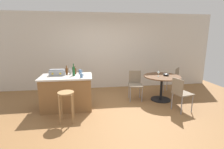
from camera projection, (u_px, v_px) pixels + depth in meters
ground_plane at (116, 113)px, 4.19m from camera, size 8.80×8.80×0.00m
back_wall at (106, 51)px, 6.14m from camera, size 8.00×0.10×2.70m
kitchen_island at (67, 92)px, 4.41m from camera, size 1.31×0.78×0.88m
wooden_stool at (66, 100)px, 3.69m from camera, size 0.35×0.35×0.69m
dining_table at (162, 82)px, 4.98m from camera, size 1.07×1.07×0.74m
folding_chair_near at (135, 83)px, 5.05m from camera, size 0.45×0.45×0.86m
folding_chair_far at (181, 92)px, 4.21m from camera, size 0.48×0.48×0.86m
folding_chair_left at (173, 78)px, 5.64m from camera, size 0.57×0.57×0.87m
toolbox at (57, 72)px, 4.37m from camera, size 0.38×0.23×0.16m
bottle_0 at (71, 71)px, 4.50m from camera, size 0.07×0.07×0.20m
bottle_1 at (75, 71)px, 4.51m from camera, size 0.07×0.07×0.22m
bottle_2 at (67, 71)px, 4.46m from camera, size 0.06×0.06×0.24m
bottle_3 at (74, 71)px, 4.32m from camera, size 0.07×0.07×0.31m
cup_0 at (80, 72)px, 4.59m from camera, size 0.12×0.09×0.11m
cup_1 at (81, 76)px, 4.13m from camera, size 0.11×0.07×0.10m
wine_glass at (158, 73)px, 4.88m from camera, size 0.07×0.07×0.14m
serving_bowl at (166, 74)px, 4.97m from camera, size 0.18×0.18×0.07m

